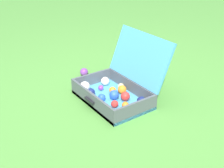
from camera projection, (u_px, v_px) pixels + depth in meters
name	position (u px, v px, depth m)	size (l,w,h in m)	color
ground_plane	(116.00, 107.00, 2.18)	(16.00, 16.00, 0.00)	#4C8C38
open_suitcase	(119.00, 86.00, 2.25)	(0.59, 0.55, 0.48)	#4799C6
stray_ball_on_grass	(84.00, 72.00, 2.65)	(0.07, 0.07, 0.07)	purple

